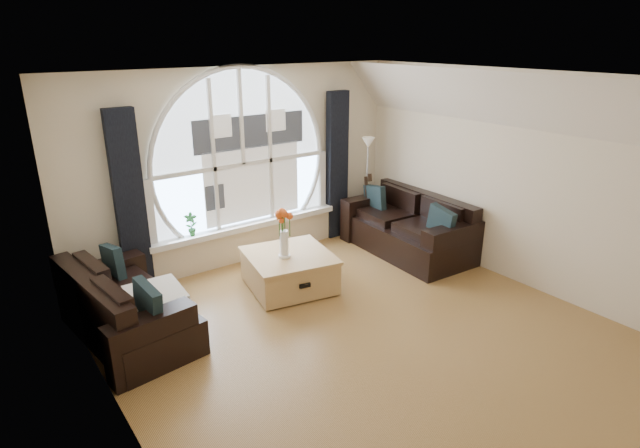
{
  "coord_description": "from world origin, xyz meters",
  "views": [
    {
      "loc": [
        -3.28,
        -3.57,
        3.08
      ],
      "look_at": [
        0.0,
        0.9,
        1.05
      ],
      "focal_mm": 29.1,
      "sensor_mm": 36.0,
      "label": 1
    }
  ],
  "objects": [
    {
      "name": "throw_blanket",
      "position": [
        -1.8,
        1.39,
        0.5
      ],
      "size": [
        0.56,
        0.56,
        0.1
      ],
      "primitive_type": "cube",
      "rotation": [
        0.0,
        0.0,
        -0.03
      ],
      "color": "silver",
      "rests_on": "sofa_left"
    },
    {
      "name": "guitar",
      "position": [
        1.94,
        2.35,
        0.53
      ],
      "size": [
        0.42,
        0.34,
        1.06
      ],
      "primitive_type": "cube",
      "rotation": [
        0.0,
        0.0,
        -0.31
      ],
      "color": "#985A2B",
      "rests_on": "ground"
    },
    {
      "name": "curtain_right",
      "position": [
        1.6,
        2.63,
        1.15
      ],
      "size": [
        0.35,
        0.12,
        2.3
      ],
      "primitive_type": "cube",
      "color": "black",
      "rests_on": "ground"
    },
    {
      "name": "potted_plant",
      "position": [
        -0.84,
        2.65,
        0.71
      ],
      "size": [
        0.2,
        0.17,
        0.32
      ],
      "primitive_type": "imported",
      "rotation": [
        0.0,
        0.0,
        -0.35
      ],
      "color": "#1E6023",
      "rests_on": "window_sill"
    },
    {
      "name": "vase_flowers",
      "position": [
        -0.12,
        1.48,
        0.86
      ],
      "size": [
        0.24,
        0.24,
        0.7
      ],
      "primitive_type": "cube",
      "color": "white",
      "rests_on": "coffee_chest"
    },
    {
      "name": "window_frame",
      "position": [
        0.0,
        2.69,
        1.62
      ],
      "size": [
        2.76,
        0.08,
        2.15
      ],
      "primitive_type": "cube",
      "color": "white",
      "rests_on": "wall_back"
    },
    {
      "name": "wall_back",
      "position": [
        0.0,
        2.75,
        1.35
      ],
      "size": [
        5.0,
        0.01,
        2.7
      ],
      "primitive_type": "cube",
      "color": "beige",
      "rests_on": "ground"
    },
    {
      "name": "sofa_right",
      "position": [
        2.02,
        1.46,
        0.4
      ],
      "size": [
        1.08,
        1.99,
        0.86
      ],
      "primitive_type": "cube",
      "rotation": [
        0.0,
        0.0,
        -0.06
      ],
      "color": "black",
      "rests_on": "ground"
    },
    {
      "name": "floor_lamp",
      "position": [
        1.99,
        2.36,
        0.8
      ],
      "size": [
        0.24,
        0.24,
        1.6
      ],
      "primitive_type": "cube",
      "color": "#B2B2B2",
      "rests_on": "ground"
    },
    {
      "name": "window_sill",
      "position": [
        0.0,
        2.65,
        0.51
      ],
      "size": [
        2.9,
        0.22,
        0.08
      ],
      "primitive_type": "cube",
      "color": "white",
      "rests_on": "wall_back"
    },
    {
      "name": "ceiling",
      "position": [
        0.0,
        0.0,
        2.7
      ],
      "size": [
        5.0,
        5.5,
        0.01
      ],
      "primitive_type": "cube",
      "color": "silver",
      "rests_on": "ground"
    },
    {
      "name": "curtain_left",
      "position": [
        -1.6,
        2.63,
        1.15
      ],
      "size": [
        0.35,
        0.12,
        2.3
      ],
      "primitive_type": "cube",
      "color": "black",
      "rests_on": "ground"
    },
    {
      "name": "wall_right",
      "position": [
        2.5,
        0.0,
        1.35
      ],
      "size": [
        0.01,
        5.5,
        2.7
      ],
      "primitive_type": "cube",
      "color": "beige",
      "rests_on": "ground"
    },
    {
      "name": "attic_slope",
      "position": [
        2.2,
        0.0,
        2.35
      ],
      "size": [
        0.92,
        5.5,
        0.72
      ],
      "primitive_type": "cube",
      "color": "silver",
      "rests_on": "ground"
    },
    {
      "name": "coffee_chest",
      "position": [
        -0.03,
        1.52,
        0.25
      ],
      "size": [
        1.22,
        1.22,
        0.51
      ],
      "primitive_type": "cube",
      "rotation": [
        0.0,
        0.0,
        -0.2
      ],
      "color": "#AD8651",
      "rests_on": "ground"
    },
    {
      "name": "ground",
      "position": [
        0.0,
        0.0,
        0.0
      ],
      "size": [
        5.0,
        5.5,
        0.01
      ],
      "primitive_type": "cube",
      "color": "brown",
      "rests_on": "ground"
    },
    {
      "name": "wall_left",
      "position": [
        -2.5,
        0.0,
        1.35
      ],
      "size": [
        0.01,
        5.5,
        2.7
      ],
      "primitive_type": "cube",
      "color": "beige",
      "rests_on": "ground"
    },
    {
      "name": "sofa_left",
      "position": [
        -2.05,
        1.57,
        0.4
      ],
      "size": [
        1.09,
        1.86,
        0.78
      ],
      "primitive_type": "cube",
      "rotation": [
        0.0,
        0.0,
        0.13
      ],
      "color": "black",
      "rests_on": "ground"
    },
    {
      "name": "arched_window",
      "position": [
        0.0,
        2.72,
        1.62
      ],
      "size": [
        2.6,
        0.06,
        2.15
      ],
      "primitive_type": "cube",
      "color": "silver",
      "rests_on": "wall_back"
    },
    {
      "name": "neighbor_house",
      "position": [
        0.15,
        2.71,
        1.5
      ],
      "size": [
        1.7,
        0.02,
        1.5
      ],
      "primitive_type": "cube",
      "color": "silver",
      "rests_on": "wall_back"
    }
  ]
}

